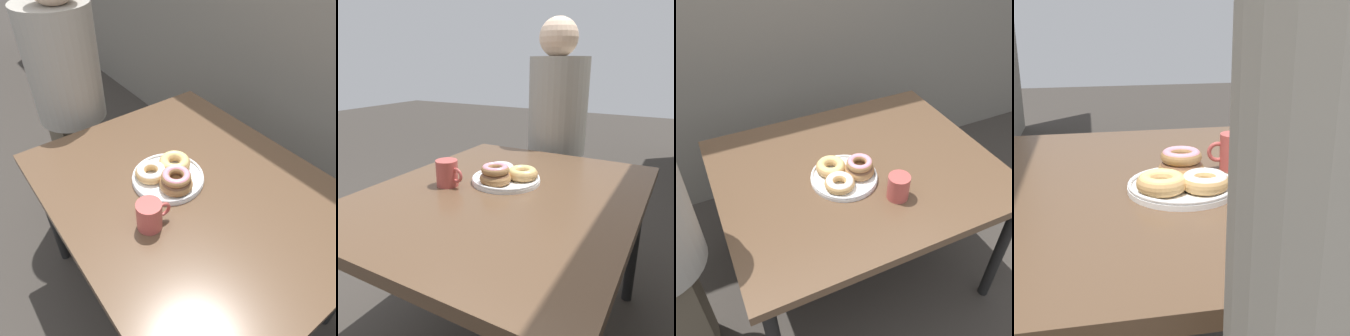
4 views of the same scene
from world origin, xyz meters
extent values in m
plane|color=#38332D|center=(0.00, 0.00, 0.00)|extent=(14.00, 14.00, 0.00)
cube|color=brown|center=(0.00, 0.23, 0.69)|extent=(1.19, 0.97, 0.04)
cylinder|color=black|center=(-0.54, -0.20, 0.34)|extent=(0.05, 0.05, 0.67)
cylinder|color=black|center=(-0.54, 0.65, 0.34)|extent=(0.05, 0.05, 0.67)
cylinder|color=white|center=(-0.08, 0.18, 0.72)|extent=(0.28, 0.28, 0.01)
torus|color=white|center=(-0.08, 0.18, 0.73)|extent=(0.28, 0.28, 0.01)
torus|color=#9E7042|center=(-0.02, 0.17, 0.75)|extent=(0.18, 0.18, 0.04)
torus|color=brown|center=(-0.02, 0.17, 0.75)|extent=(0.16, 0.16, 0.03)
torus|color=tan|center=(-0.12, 0.24, 0.75)|extent=(0.15, 0.15, 0.04)
torus|color=#E0D17F|center=(-0.12, 0.24, 0.76)|extent=(0.14, 0.14, 0.03)
torus|color=tan|center=(-0.13, 0.13, 0.75)|extent=(0.15, 0.15, 0.04)
torus|color=white|center=(-0.13, 0.13, 0.75)|extent=(0.14, 0.14, 0.03)
torus|color=#9E7042|center=(-0.02, 0.17, 0.78)|extent=(0.15, 0.15, 0.03)
torus|color=pink|center=(-0.02, 0.17, 0.79)|extent=(0.14, 0.14, 0.03)
cylinder|color=#B74C47|center=(0.06, 0.00, 0.76)|extent=(0.09, 0.09, 0.10)
cylinder|color=#382114|center=(0.06, 0.00, 0.81)|extent=(0.07, 0.07, 0.00)
torus|color=#B74C47|center=(0.07, 0.05, 0.76)|extent=(0.02, 0.06, 0.06)
cube|color=brown|center=(-0.89, 0.11, 0.33)|extent=(0.28, 0.20, 0.66)
cylinder|color=gray|center=(-0.83, 0.12, 0.93)|extent=(0.34, 0.34, 0.55)
camera|label=1|loc=(0.67, -0.37, 1.58)|focal=35.00mm
camera|label=2|loc=(1.01, 0.79, 1.18)|focal=35.00mm
camera|label=3|loc=(-0.58, -0.87, 1.75)|focal=40.00mm
camera|label=4|loc=(-1.18, 0.40, 1.13)|focal=50.00mm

